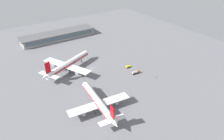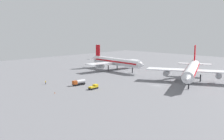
% 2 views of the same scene
% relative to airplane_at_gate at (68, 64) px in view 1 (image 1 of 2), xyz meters
% --- Properties ---
extents(ground, '(288.00, 288.00, 0.00)m').
position_rel_airplane_at_gate_xyz_m(ground, '(-17.79, 7.40, -6.09)').
color(ground, slate).
extents(terminal_building, '(79.99, 19.32, 7.55)m').
position_rel_airplane_at_gate_xyz_m(terminal_building, '(-19.12, -70.54, -2.24)').
color(terminal_building, '#9E9993').
rests_on(terminal_building, ground).
extents(airplane_at_gate, '(51.66, 42.87, 16.75)m').
position_rel_airplane_at_gate_xyz_m(airplane_at_gate, '(0.00, 0.00, 0.00)').
color(airplane_at_gate, white).
rests_on(airplane_at_gate, ground).
extents(airplane_taxiing, '(39.34, 48.81, 14.85)m').
position_rel_airplane_at_gate_xyz_m(airplane_taxiing, '(3.71, 53.63, -0.69)').
color(airplane_taxiing, white).
rests_on(airplane_taxiing, ground).
extents(fuel_truck, '(6.41, 2.53, 2.50)m').
position_rel_airplane_at_gate_xyz_m(fuel_truck, '(-42.14, 33.76, -4.70)').
color(fuel_truck, black).
rests_on(fuel_truck, ground).
extents(pushback_tractor, '(4.51, 2.43, 1.90)m').
position_rel_airplane_at_gate_xyz_m(pushback_tractor, '(-43.14, 22.59, -5.12)').
color(pushback_tractor, black).
rests_on(pushback_tractor, ground).
extents(ground_crew_worker, '(0.38, 0.58, 1.67)m').
position_rel_airplane_at_gate_xyz_m(ground_crew_worker, '(-51.61, 46.53, -5.24)').
color(ground_crew_worker, '#1E2338').
rests_on(ground_crew_worker, ground).
extents(safety_cone_near_gate, '(0.44, 0.44, 0.60)m').
position_rel_airplane_at_gate_xyz_m(safety_cone_near_gate, '(-59.70, 27.84, -5.79)').
color(safety_cone_near_gate, '#EA590C').
rests_on(safety_cone_near_gate, ground).
extents(safety_cone_mid_apron, '(0.44, 0.44, 0.60)m').
position_rel_airplane_at_gate_xyz_m(safety_cone_mid_apron, '(17.56, -23.96, -5.79)').
color(safety_cone_mid_apron, '#EA590C').
rests_on(safety_cone_mid_apron, ground).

